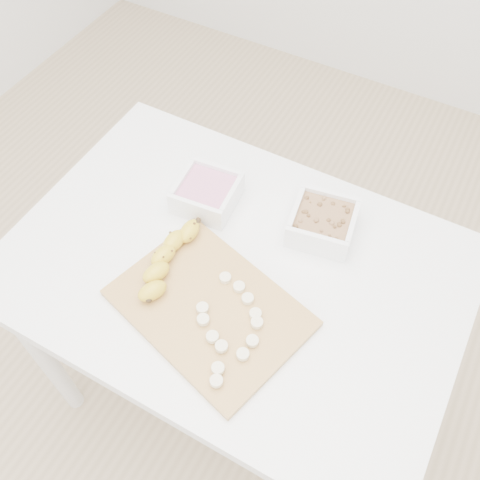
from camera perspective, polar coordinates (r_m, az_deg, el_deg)
The scene contains 7 objects.
ground at distance 1.85m, azimuth -0.46°, elevation -15.50°, with size 3.50×3.50×0.00m, color #C6AD89.
table at distance 1.26m, azimuth -0.66°, elevation -5.13°, with size 1.00×0.70×0.75m.
bowl_yogurt at distance 1.26m, azimuth -3.54°, elevation 5.05°, with size 0.15×0.15×0.06m.
bowl_granola at distance 1.22m, azimuth 8.81°, elevation 1.88°, with size 0.16×0.16×0.07m.
cutting_board at distance 1.12m, azimuth -3.27°, elevation -7.23°, with size 0.38×0.27×0.01m, color tan.
banana at distance 1.15m, azimuth -7.76°, elevation -2.18°, with size 0.06×0.22×0.04m, color gold, non-canonical shape.
banana_slices at distance 1.08m, azimuth -1.03°, elevation -9.19°, with size 0.15×0.23×0.02m.
Camera 1 is at (0.32, -0.56, 1.74)m, focal length 40.00 mm.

